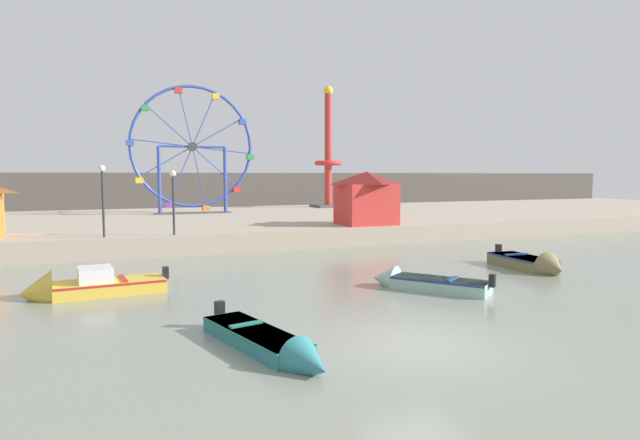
{
  "coord_description": "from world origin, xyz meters",
  "views": [
    {
      "loc": [
        -7.2,
        -11.09,
        4.15
      ],
      "look_at": [
        1.85,
        10.72,
        2.19
      ],
      "focal_mm": 30.57,
      "sensor_mm": 36.0,
      "label": 1
    }
  ],
  "objects_px": {
    "motorboat_olive_wood": "(533,264)",
    "promenade_lamp_near": "(173,192)",
    "motorboat_mustard_yellow": "(82,287)",
    "carnival_booth_red_striped": "(366,197)",
    "promenade_lamp_far": "(103,190)",
    "motorboat_teal_painted": "(273,345)",
    "ferris_wheel_blue_frame": "(192,149)",
    "motorboat_seafoam": "(421,282)",
    "drop_tower_red_tower": "(328,160)"
  },
  "relations": [
    {
      "from": "motorboat_teal_painted",
      "to": "motorboat_mustard_yellow",
      "type": "distance_m",
      "value": 9.34
    },
    {
      "from": "motorboat_mustard_yellow",
      "to": "carnival_booth_red_striped",
      "type": "relative_size",
      "value": 1.35
    },
    {
      "from": "motorboat_mustard_yellow",
      "to": "motorboat_olive_wood",
      "type": "relative_size",
      "value": 1.14
    },
    {
      "from": "motorboat_seafoam",
      "to": "promenade_lamp_far",
      "type": "xyz_separation_m",
      "value": [
        -10.51,
        12.39,
        3.17
      ]
    },
    {
      "from": "motorboat_olive_wood",
      "to": "ferris_wheel_blue_frame",
      "type": "relative_size",
      "value": 0.42
    },
    {
      "from": "motorboat_mustard_yellow",
      "to": "drop_tower_red_tower",
      "type": "relative_size",
      "value": 0.43
    },
    {
      "from": "drop_tower_red_tower",
      "to": "promenade_lamp_far",
      "type": "distance_m",
      "value": 28.08
    },
    {
      "from": "motorboat_mustard_yellow",
      "to": "ferris_wheel_blue_frame",
      "type": "distance_m",
      "value": 26.02
    },
    {
      "from": "motorboat_mustard_yellow",
      "to": "motorboat_teal_painted",
      "type": "bearing_deg",
      "value": 112.09
    },
    {
      "from": "motorboat_mustard_yellow",
      "to": "ferris_wheel_blue_frame",
      "type": "relative_size",
      "value": 0.48
    },
    {
      "from": "motorboat_seafoam",
      "to": "promenade_lamp_far",
      "type": "height_order",
      "value": "promenade_lamp_far"
    },
    {
      "from": "ferris_wheel_blue_frame",
      "to": "carnival_booth_red_striped",
      "type": "height_order",
      "value": "ferris_wheel_blue_frame"
    },
    {
      "from": "ferris_wheel_blue_frame",
      "to": "carnival_booth_red_striped",
      "type": "xyz_separation_m",
      "value": [
        8.36,
        -13.97,
        -3.4
      ]
    },
    {
      "from": "ferris_wheel_blue_frame",
      "to": "promenade_lamp_far",
      "type": "xyz_separation_m",
      "value": [
        -6.95,
        -15.2,
        -2.75
      ]
    },
    {
      "from": "motorboat_seafoam",
      "to": "promenade_lamp_far",
      "type": "relative_size",
      "value": 1.16
    },
    {
      "from": "motorboat_olive_wood",
      "to": "motorboat_seafoam",
      "type": "bearing_deg",
      "value": -73.47
    },
    {
      "from": "motorboat_olive_wood",
      "to": "promenade_lamp_far",
      "type": "bearing_deg",
      "value": -118.23
    },
    {
      "from": "promenade_lamp_near",
      "to": "promenade_lamp_far",
      "type": "height_order",
      "value": "promenade_lamp_far"
    },
    {
      "from": "motorboat_seafoam",
      "to": "ferris_wheel_blue_frame",
      "type": "bearing_deg",
      "value": -28.93
    },
    {
      "from": "ferris_wheel_blue_frame",
      "to": "drop_tower_red_tower",
      "type": "distance_m",
      "value": 14.07
    },
    {
      "from": "drop_tower_red_tower",
      "to": "motorboat_olive_wood",
      "type": "bearing_deg",
      "value": -96.23
    },
    {
      "from": "motorboat_teal_painted",
      "to": "motorboat_olive_wood",
      "type": "relative_size",
      "value": 1.16
    },
    {
      "from": "motorboat_mustard_yellow",
      "to": "promenade_lamp_far",
      "type": "bearing_deg",
      "value": -100.35
    },
    {
      "from": "motorboat_teal_painted",
      "to": "motorboat_olive_wood",
      "type": "bearing_deg",
      "value": 101.14
    },
    {
      "from": "motorboat_teal_painted",
      "to": "promenade_lamp_far",
      "type": "height_order",
      "value": "promenade_lamp_far"
    },
    {
      "from": "carnival_booth_red_striped",
      "to": "motorboat_mustard_yellow",
      "type": "bearing_deg",
      "value": -147.78
    },
    {
      "from": "ferris_wheel_blue_frame",
      "to": "promenade_lamp_far",
      "type": "distance_m",
      "value": 16.94
    },
    {
      "from": "drop_tower_red_tower",
      "to": "carnival_booth_red_striped",
      "type": "relative_size",
      "value": 3.17
    },
    {
      "from": "motorboat_teal_painted",
      "to": "ferris_wheel_blue_frame",
      "type": "relative_size",
      "value": 0.49
    },
    {
      "from": "motorboat_teal_painted",
      "to": "promenade_lamp_near",
      "type": "relative_size",
      "value": 1.5
    },
    {
      "from": "motorboat_seafoam",
      "to": "drop_tower_red_tower",
      "type": "bearing_deg",
      "value": -53.79
    },
    {
      "from": "motorboat_mustard_yellow",
      "to": "promenade_lamp_far",
      "type": "height_order",
      "value": "promenade_lamp_far"
    },
    {
      "from": "motorboat_olive_wood",
      "to": "promenade_lamp_far",
      "type": "relative_size",
      "value": 1.2
    },
    {
      "from": "motorboat_mustard_yellow",
      "to": "carnival_booth_red_striped",
      "type": "distance_m",
      "value": 19.26
    },
    {
      "from": "motorboat_mustard_yellow",
      "to": "drop_tower_red_tower",
      "type": "height_order",
      "value": "drop_tower_red_tower"
    },
    {
      "from": "motorboat_olive_wood",
      "to": "promenade_lamp_near",
      "type": "height_order",
      "value": "promenade_lamp_near"
    },
    {
      "from": "motorboat_mustard_yellow",
      "to": "promenade_lamp_near",
      "type": "bearing_deg",
      "value": -121.0
    },
    {
      "from": "motorboat_teal_painted",
      "to": "ferris_wheel_blue_frame",
      "type": "height_order",
      "value": "ferris_wheel_blue_frame"
    },
    {
      "from": "motorboat_seafoam",
      "to": "carnival_booth_red_striped",
      "type": "distance_m",
      "value": 14.66
    },
    {
      "from": "motorboat_teal_painted",
      "to": "ferris_wheel_blue_frame",
      "type": "bearing_deg",
      "value": 160.32
    },
    {
      "from": "motorboat_teal_painted",
      "to": "motorboat_mustard_yellow",
      "type": "height_order",
      "value": "motorboat_mustard_yellow"
    },
    {
      "from": "motorboat_teal_painted",
      "to": "motorboat_seafoam",
      "type": "xyz_separation_m",
      "value": [
        7.18,
        4.85,
        0.04
      ]
    },
    {
      "from": "motorboat_teal_painted",
      "to": "motorboat_seafoam",
      "type": "bearing_deg",
      "value": 110.7
    },
    {
      "from": "motorboat_teal_painted",
      "to": "promenade_lamp_far",
      "type": "distance_m",
      "value": 17.84
    },
    {
      "from": "promenade_lamp_near",
      "to": "promenade_lamp_far",
      "type": "relative_size",
      "value": 0.93
    },
    {
      "from": "motorboat_seafoam",
      "to": "promenade_lamp_near",
      "type": "xyz_separation_m",
      "value": [
        -7.14,
        12.09,
        3.02
      ]
    },
    {
      "from": "drop_tower_red_tower",
      "to": "promenade_lamp_far",
      "type": "height_order",
      "value": "drop_tower_red_tower"
    },
    {
      "from": "drop_tower_red_tower",
      "to": "motorboat_mustard_yellow",
      "type": "bearing_deg",
      "value": -127.29
    },
    {
      "from": "motorboat_teal_painted",
      "to": "promenade_lamp_near",
      "type": "distance_m",
      "value": 17.21
    },
    {
      "from": "motorboat_mustard_yellow",
      "to": "motorboat_seafoam",
      "type": "distance_m",
      "value": 11.91
    }
  ]
}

